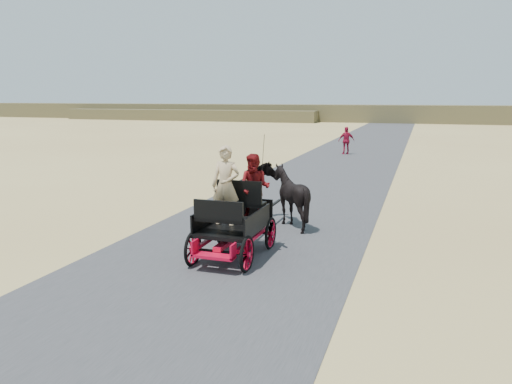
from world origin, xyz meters
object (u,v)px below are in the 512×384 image
(carriage, at_px, (234,241))
(pedestrian, at_px, (346,141))
(horse_left, at_px, (253,194))
(horse_right, at_px, (291,197))

(carriage, xyz_separation_m, pedestrian, (-0.59, 21.26, 0.50))
(horse_left, relative_size, horse_right, 1.18)
(horse_right, bearing_deg, pedestrian, -86.41)
(carriage, height_order, horse_right, horse_right)
(horse_left, distance_m, horse_right, 1.10)
(carriage, height_order, pedestrian, pedestrian)
(horse_right, xyz_separation_m, pedestrian, (-1.14, 18.26, 0.01))
(horse_right, bearing_deg, carriage, 79.61)
(carriage, relative_size, horse_right, 1.41)
(horse_left, bearing_deg, carriage, 100.39)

